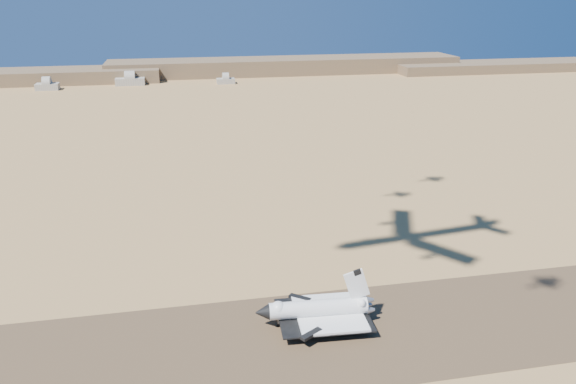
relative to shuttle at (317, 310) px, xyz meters
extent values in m
plane|color=#AB7D4C|center=(-22.72, -6.80, -4.76)|extent=(1200.00, 1200.00, 0.00)
cube|color=brown|center=(-22.72, -6.80, -4.73)|extent=(600.00, 50.00, 0.06)
cube|color=brown|center=(97.28, 533.20, 4.24)|extent=(420.00, 60.00, 18.00)
cube|color=brown|center=(377.28, 503.20, 0.74)|extent=(300.00, 60.00, 11.00)
cube|color=#A19C8E|center=(-162.72, 463.20, -1.51)|extent=(22.00, 14.00, 6.50)
cube|color=#A19C8E|center=(-82.72, 478.20, -1.01)|extent=(30.00, 15.00, 7.50)
cube|color=#A19C8E|center=(17.28, 468.20, -2.01)|extent=(19.00, 12.50, 5.50)
cylinder|color=white|center=(0.08, 0.00, 0.67)|extent=(29.19, 6.75, 5.07)
cone|color=black|center=(-16.36, 0.96, 0.67)|extent=(4.35, 5.04, 4.81)
sphere|color=white|center=(-11.66, 0.68, 1.39)|extent=(4.70, 4.70, 4.70)
cube|color=white|center=(3.69, -0.22, -1.41)|extent=(21.14, 22.84, 0.81)
cube|color=black|center=(1.89, -0.11, -1.82)|extent=(28.36, 23.26, 0.45)
cube|color=white|center=(11.82, -0.69, 7.73)|extent=(8.41, 1.12, 10.42)
cylinder|color=gray|center=(-11.66, 0.68, -3.31)|extent=(0.33, 0.33, 2.89)
cylinder|color=black|center=(-11.66, 0.68, -4.26)|extent=(1.02, 0.46, 1.00)
cylinder|color=gray|center=(5.23, -4.84, -3.31)|extent=(0.33, 0.33, 2.89)
cylinder|color=black|center=(5.23, -4.84, -4.26)|extent=(1.02, 0.46, 1.00)
cylinder|color=gray|center=(5.76, 4.19, -3.31)|extent=(0.33, 0.33, 2.89)
cylinder|color=black|center=(5.76, 4.19, -4.26)|extent=(1.02, 0.46, 1.00)
imported|color=#C6410B|center=(6.01, -5.27, -3.82)|extent=(0.47, 0.67, 1.75)
imported|color=#C6410B|center=(9.68, -5.96, -3.79)|extent=(0.68, 0.97, 1.81)
imported|color=#C6410B|center=(8.04, -6.60, -3.81)|extent=(0.95, 1.16, 1.76)
camera|label=1|loc=(-37.34, -140.97, 90.00)|focal=35.00mm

